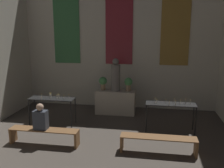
{
  "coord_description": "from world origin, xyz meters",
  "views": [
    {
      "loc": [
        1.33,
        1.53,
        3.06
      ],
      "look_at": [
        0.0,
        9.56,
        1.3
      ],
      "focal_mm": 40.0,
      "sensor_mm": 36.0,
      "label": 1
    }
  ],
  "objects_px": {
    "altar": "(115,102)",
    "flower_vase_right": "(128,83)",
    "flower_vase_left": "(103,82)",
    "statue": "(116,76)",
    "person_seated": "(41,118)",
    "candle_rack_right": "(171,107)",
    "pew_back_right": "(158,141)",
    "candle_rack_left": "(52,101)",
    "pew_back_left": "(44,133)"
  },
  "relations": [
    {
      "from": "flower_vase_left",
      "to": "statue",
      "type": "bearing_deg",
      "value": 0.0
    },
    {
      "from": "statue",
      "to": "candle_rack_right",
      "type": "relative_size",
      "value": 0.79
    },
    {
      "from": "pew_back_left",
      "to": "candle_rack_left",
      "type": "bearing_deg",
      "value": 104.07
    },
    {
      "from": "flower_vase_left",
      "to": "altar",
      "type": "bearing_deg",
      "value": 0.0
    },
    {
      "from": "statue",
      "to": "flower_vase_left",
      "type": "height_order",
      "value": "statue"
    },
    {
      "from": "flower_vase_left",
      "to": "person_seated",
      "type": "distance_m",
      "value": 3.13
    },
    {
      "from": "altar",
      "to": "pew_back_left",
      "type": "distance_m",
      "value": 3.26
    },
    {
      "from": "statue",
      "to": "pew_back_right",
      "type": "bearing_deg",
      "value": -62.09
    },
    {
      "from": "candle_rack_left",
      "to": "altar",
      "type": "bearing_deg",
      "value": 36.23
    },
    {
      "from": "candle_rack_left",
      "to": "candle_rack_right",
      "type": "height_order",
      "value": "candle_rack_left"
    },
    {
      "from": "statue",
      "to": "pew_back_left",
      "type": "xyz_separation_m",
      "value": [
        -1.53,
        -2.88,
        -1.1
      ]
    },
    {
      "from": "altar",
      "to": "flower_vase_right",
      "type": "distance_m",
      "value": 0.88
    },
    {
      "from": "flower_vase_left",
      "to": "flower_vase_right",
      "type": "distance_m",
      "value": 0.94
    },
    {
      "from": "candle_rack_left",
      "to": "person_seated",
      "type": "bearing_deg",
      "value": -78.7
    },
    {
      "from": "statue",
      "to": "pew_back_right",
      "type": "height_order",
      "value": "statue"
    },
    {
      "from": "flower_vase_right",
      "to": "person_seated",
      "type": "bearing_deg",
      "value": -125.73
    },
    {
      "from": "pew_back_right",
      "to": "person_seated",
      "type": "height_order",
      "value": "person_seated"
    },
    {
      "from": "altar",
      "to": "flower_vase_right",
      "type": "relative_size",
      "value": 2.94
    },
    {
      "from": "flower_vase_left",
      "to": "person_seated",
      "type": "height_order",
      "value": "flower_vase_left"
    },
    {
      "from": "candle_rack_right",
      "to": "candle_rack_left",
      "type": "bearing_deg",
      "value": 179.98
    },
    {
      "from": "altar",
      "to": "statue",
      "type": "xyz_separation_m",
      "value": [
        0.0,
        0.0,
        0.98
      ]
    },
    {
      "from": "altar",
      "to": "flower_vase_right",
      "type": "height_order",
      "value": "flower_vase_right"
    },
    {
      "from": "statue",
      "to": "candle_rack_right",
      "type": "bearing_deg",
      "value": -36.19
    },
    {
      "from": "statue",
      "to": "person_seated",
      "type": "distance_m",
      "value": 3.37
    },
    {
      "from": "candle_rack_left",
      "to": "pew_back_right",
      "type": "height_order",
      "value": "candle_rack_left"
    },
    {
      "from": "statue",
      "to": "pew_back_right",
      "type": "distance_m",
      "value": 3.44
    },
    {
      "from": "candle_rack_left",
      "to": "flower_vase_left",
      "type": "bearing_deg",
      "value": 44.26
    },
    {
      "from": "altar",
      "to": "candle_rack_left",
      "type": "height_order",
      "value": "candle_rack_left"
    },
    {
      "from": "altar",
      "to": "pew_back_right",
      "type": "relative_size",
      "value": 0.76
    },
    {
      "from": "candle_rack_left",
      "to": "pew_back_left",
      "type": "bearing_deg",
      "value": -75.93
    },
    {
      "from": "flower_vase_right",
      "to": "pew_back_right",
      "type": "distance_m",
      "value": 3.19
    },
    {
      "from": "person_seated",
      "to": "flower_vase_left",
      "type": "bearing_deg",
      "value": 68.58
    },
    {
      "from": "statue",
      "to": "candle_rack_left",
      "type": "xyz_separation_m",
      "value": [
        -1.9,
        -1.39,
        -0.65
      ]
    },
    {
      "from": "pew_back_left",
      "to": "person_seated",
      "type": "distance_m",
      "value": 0.44
    },
    {
      "from": "candle_rack_left",
      "to": "pew_back_left",
      "type": "relative_size",
      "value": 0.79
    },
    {
      "from": "altar",
      "to": "candle_rack_left",
      "type": "distance_m",
      "value": 2.38
    },
    {
      "from": "altar",
      "to": "pew_back_right",
      "type": "bearing_deg",
      "value": -62.09
    },
    {
      "from": "pew_back_right",
      "to": "candle_rack_left",
      "type": "bearing_deg",
      "value": 156.5
    },
    {
      "from": "candle_rack_right",
      "to": "pew_back_left",
      "type": "relative_size",
      "value": 0.79
    },
    {
      "from": "altar",
      "to": "candle_rack_left",
      "type": "relative_size",
      "value": 0.97
    },
    {
      "from": "statue",
      "to": "candle_rack_left",
      "type": "relative_size",
      "value": 0.79
    },
    {
      "from": "flower_vase_right",
      "to": "candle_rack_left",
      "type": "distance_m",
      "value": 2.78
    },
    {
      "from": "person_seated",
      "to": "statue",
      "type": "bearing_deg",
      "value": 60.93
    },
    {
      "from": "flower_vase_right",
      "to": "pew_back_right",
      "type": "relative_size",
      "value": 0.26
    },
    {
      "from": "flower_vase_right",
      "to": "candle_rack_left",
      "type": "relative_size",
      "value": 0.33
    },
    {
      "from": "pew_back_right",
      "to": "candle_rack_right",
      "type": "bearing_deg",
      "value": 75.77
    },
    {
      "from": "pew_back_left",
      "to": "person_seated",
      "type": "relative_size",
      "value": 2.66
    },
    {
      "from": "flower_vase_left",
      "to": "pew_back_left",
      "type": "bearing_deg",
      "value": -110.11
    },
    {
      "from": "candle_rack_right",
      "to": "pew_back_right",
      "type": "height_order",
      "value": "candle_rack_right"
    },
    {
      "from": "candle_rack_left",
      "to": "pew_back_right",
      "type": "xyz_separation_m",
      "value": [
        3.43,
        -1.49,
        -0.46
      ]
    }
  ]
}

